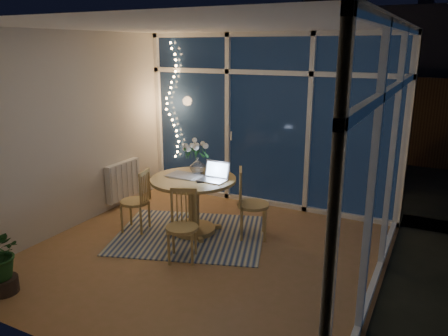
{
  "coord_description": "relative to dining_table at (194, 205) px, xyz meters",
  "views": [
    {
      "loc": [
        2.39,
        -4.11,
        2.4
      ],
      "look_at": [
        0.15,
        0.25,
        1.03
      ],
      "focal_mm": 35.0,
      "sensor_mm": 36.0,
      "label": 1
    }
  ],
  "objects": [
    {
      "name": "laptop",
      "position": [
        0.28,
        0.01,
        0.5
      ],
      "size": [
        0.35,
        0.3,
        0.25
      ],
      "primitive_type": null,
      "rotation": [
        0.0,
        0.0,
        -0.03
      ],
      "color": "silver",
      "rests_on": "dining_table"
    },
    {
      "name": "wall_front",
      "position": [
        0.43,
        -2.5,
        0.92
      ],
      "size": [
        4.0,
        0.04,
        2.6
      ],
      "primitive_type": "cube",
      "color": "beige",
      "rests_on": "floor"
    },
    {
      "name": "rug",
      "position": [
        0.0,
        -0.1,
        -0.37
      ],
      "size": [
        2.29,
        2.05,
        0.01
      ],
      "primitive_type": "cube",
      "rotation": [
        0.0,
        0.0,
        0.32
      ],
      "color": "beige",
      "rests_on": "floor"
    },
    {
      "name": "chair_right",
      "position": [
        0.75,
        0.22,
        0.09
      ],
      "size": [
        0.57,
        0.57,
        0.93
      ],
      "primitive_type": "cube",
      "rotation": [
        0.0,
        0.0,
        2.01
      ],
      "color": "tan",
      "rests_on": "floor"
    },
    {
      "name": "wall_right",
      "position": [
        2.43,
        -0.5,
        0.92
      ],
      "size": [
        0.04,
        4.0,
        2.6
      ],
      "primitive_type": "cube",
      "color": "beige",
      "rests_on": "floor"
    },
    {
      "name": "radiator",
      "position": [
        -1.51,
        0.4,
        0.02
      ],
      "size": [
        0.1,
        0.7,
        0.58
      ],
      "primitive_type": "cube",
      "color": "silver",
      "rests_on": "wall_left"
    },
    {
      "name": "garden_patio",
      "position": [
        0.93,
        4.5,
        -0.44
      ],
      "size": [
        12.0,
        6.0,
        0.1
      ],
      "primitive_type": "cube",
      "color": "black",
      "rests_on": "ground"
    },
    {
      "name": "garden_fence",
      "position": [
        0.43,
        5.0,
        0.52
      ],
      "size": [
        11.0,
        0.08,
        1.8
      ],
      "primitive_type": "cube",
      "color": "#392615",
      "rests_on": "ground"
    },
    {
      "name": "wall_back",
      "position": [
        0.43,
        1.5,
        0.92
      ],
      "size": [
        4.0,
        0.04,
        2.6
      ],
      "primitive_type": "cube",
      "color": "beige",
      "rests_on": "floor"
    },
    {
      "name": "neighbour_roof",
      "position": [
        0.73,
        8.0,
        1.82
      ],
      "size": [
        7.0,
        3.0,
        2.2
      ],
      "primitive_type": "cube",
      "color": "#2F3239",
      "rests_on": "ground"
    },
    {
      "name": "window_wall_back",
      "position": [
        0.43,
        1.46,
        0.92
      ],
      "size": [
        4.0,
        0.1,
        2.6
      ],
      "primitive_type": "cube",
      "color": "white",
      "rests_on": "floor"
    },
    {
      "name": "chair_front",
      "position": [
        0.29,
        -0.73,
        0.04
      ],
      "size": [
        0.51,
        0.51,
        0.84
      ],
      "primitive_type": "cube",
      "rotation": [
        0.0,
        0.0,
        0.39
      ],
      "color": "tan",
      "rests_on": "floor"
    },
    {
      "name": "dining_table",
      "position": [
        0.0,
        0.0,
        0.0
      ],
      "size": [
        1.41,
        1.41,
        0.76
      ],
      "primitive_type": "cylinder",
      "rotation": [
        0.0,
        0.0,
        0.32
      ],
      "color": "tan",
      "rests_on": "floor"
    },
    {
      "name": "bowl",
      "position": [
        0.28,
        0.26,
        0.4
      ],
      "size": [
        0.19,
        0.19,
        0.04
      ],
      "primitive_type": "imported",
      "rotation": [
        0.0,
        0.0,
        0.32
      ],
      "color": "silver",
      "rests_on": "dining_table"
    },
    {
      "name": "flower_vase",
      "position": [
        -0.06,
        0.22,
        0.48
      ],
      "size": [
        0.26,
        0.26,
        0.21
      ],
      "primitive_type": "imported",
      "rotation": [
        0.0,
        0.0,
        0.32
      ],
      "color": "white",
      "rests_on": "dining_table"
    },
    {
      "name": "phone",
      "position": [
        0.18,
        -0.11,
        0.38
      ],
      "size": [
        0.12,
        0.12,
        0.01
      ],
      "primitive_type": "cube",
      "rotation": [
        0.0,
        0.0,
        0.74
      ],
      "color": "black",
      "rests_on": "dining_table"
    },
    {
      "name": "ceiling",
      "position": [
        0.43,
        -0.5,
        2.22
      ],
      "size": [
        4.0,
        4.0,
        0.0
      ],
      "primitive_type": "plane",
      "color": "silver",
      "rests_on": "wall_back"
    },
    {
      "name": "wall_left",
      "position": [
        -1.57,
        -0.5,
        0.92
      ],
      "size": [
        0.04,
        4.0,
        2.6
      ],
      "primitive_type": "cube",
      "color": "beige",
      "rests_on": "floor"
    },
    {
      "name": "garden_shrubs",
      "position": [
        -0.37,
        2.9,
        0.07
      ],
      "size": [
        0.9,
        0.9,
        0.9
      ],
      "primitive_type": "sphere",
      "color": "black",
      "rests_on": "ground"
    },
    {
      "name": "chair_left",
      "position": [
        -0.73,
        -0.31,
        0.05
      ],
      "size": [
        0.48,
        0.48,
        0.86
      ],
      "primitive_type": "cube",
      "rotation": [
        0.0,
        0.0,
        -1.33
      ],
      "color": "tan",
      "rests_on": "floor"
    },
    {
      "name": "potted_plant",
      "position": [
        -0.94,
        -2.15,
        0.0
      ],
      "size": [
        0.67,
        0.63,
        0.76
      ],
      "primitive_type": "imported",
      "rotation": [
        0.0,
        0.0,
        0.35
      ],
      "color": "#19461C",
      "rests_on": "floor"
    },
    {
      "name": "newspapers",
      "position": [
        -0.13,
        -0.0,
        0.38
      ],
      "size": [
        0.47,
        0.4,
        0.01
      ],
      "primitive_type": "cube",
      "rotation": [
        0.0,
        0.0,
        0.25
      ],
      "color": "silver",
      "rests_on": "dining_table"
    },
    {
      "name": "fairy_lights",
      "position": [
        -1.22,
        1.38,
        1.15
      ],
      "size": [
        0.24,
        0.1,
        1.85
      ],
      "primitive_type": null,
      "color": "#FFB666",
      "rests_on": "window_wall_back"
    },
    {
      "name": "window_wall_right",
      "position": [
        2.39,
        -0.5,
        0.92
      ],
      "size": [
        0.1,
        4.0,
        2.6
      ],
      "primitive_type": "cube",
      "color": "white",
      "rests_on": "floor"
    },
    {
      "name": "floor",
      "position": [
        0.43,
        -0.5,
        -0.38
      ],
      "size": [
        4.0,
        4.0,
        0.0
      ],
      "primitive_type": "plane",
      "color": "olive",
      "rests_on": "ground"
    }
  ]
}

